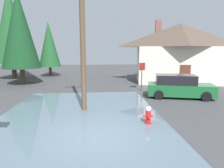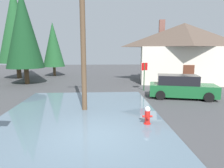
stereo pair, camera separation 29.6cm
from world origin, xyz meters
name	(u,v)px [view 1 (the left image)]	position (x,y,z in m)	size (l,w,h in m)	color
ground_plane	(95,138)	(0.00, 0.00, -0.05)	(80.00, 80.00, 0.10)	#424244
flood_puddle	(81,116)	(-0.74, 2.40, 0.04)	(8.02, 11.17, 0.08)	slate
lane_stop_bar	(128,160)	(1.00, -1.70, 0.00)	(4.16, 0.30, 0.01)	silver
fire_hydrant	(148,116)	(2.37, 1.07, 0.43)	(0.44, 0.38, 0.88)	red
utility_pole	(82,27)	(-0.61, 3.41, 4.55)	(1.60, 0.28, 8.74)	brown
stop_sign_far	(142,71)	(3.90, 8.89, 1.66)	(0.60, 0.31, 2.35)	#1E4C28
house	(179,52)	(8.91, 13.27, 3.17)	(10.16, 7.17, 6.59)	silver
parked_car	(179,87)	(5.95, 6.14, 0.78)	(4.80, 2.80, 1.63)	#195B2D
pine_tree_mid_left	(49,45)	(-5.86, 19.17, 4.07)	(2.77, 2.77, 6.93)	#4C3823
pine_tree_short_left	(10,25)	(-9.63, 17.15, 6.16)	(4.19, 4.19, 10.47)	#4C3823
pine_tree_far_center	(19,29)	(-7.15, 12.87, 5.31)	(3.61, 3.61, 9.02)	#4C3823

